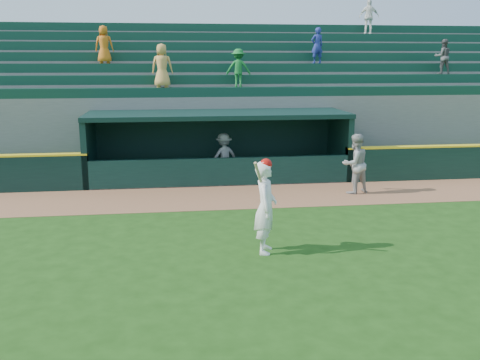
# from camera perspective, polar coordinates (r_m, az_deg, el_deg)

# --- Properties ---
(ground) EXTENTS (120.00, 120.00, 0.00)m
(ground) POSITION_cam_1_polar(r_m,az_deg,el_deg) (12.50, 0.97, -7.42)
(ground) COLOR #1B4110
(ground) RESTS_ON ground
(warning_track) EXTENTS (40.00, 3.00, 0.01)m
(warning_track) POSITION_cam_1_polar(r_m,az_deg,el_deg) (17.15, -1.45, -1.83)
(warning_track) COLOR brown
(warning_track) RESTS_ON ground
(dugout_player_front) EXTENTS (1.15, 1.03, 1.97)m
(dugout_player_front) POSITION_cam_1_polar(r_m,az_deg,el_deg) (17.89, 12.15, 1.70)
(dugout_player_front) COLOR #9B9A96
(dugout_player_front) RESTS_ON ground
(dugout_player_inside) EXTENTS (1.23, 0.96, 1.67)m
(dugout_player_inside) POSITION_cam_1_polar(r_m,az_deg,el_deg) (19.81, -1.73, 2.59)
(dugout_player_inside) COLOR #ACABA6
(dugout_player_inside) RESTS_ON ground
(dugout) EXTENTS (9.40, 2.80, 2.46)m
(dugout) POSITION_cam_1_polar(r_m,az_deg,el_deg) (19.91, -2.42, 4.16)
(dugout) COLOR slate
(dugout) RESTS_ON ground
(stands) EXTENTS (34.50, 6.26, 7.10)m
(stands) POSITION_cam_1_polar(r_m,az_deg,el_deg) (24.32, -3.44, 8.12)
(stands) COLOR slate
(stands) RESTS_ON ground
(batter_at_plate) EXTENTS (0.67, 0.87, 2.19)m
(batter_at_plate) POSITION_cam_1_polar(r_m,az_deg,el_deg) (12.05, 2.74, -2.82)
(batter_at_plate) COLOR white
(batter_at_plate) RESTS_ON ground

